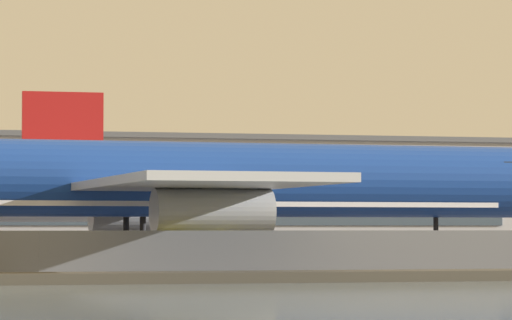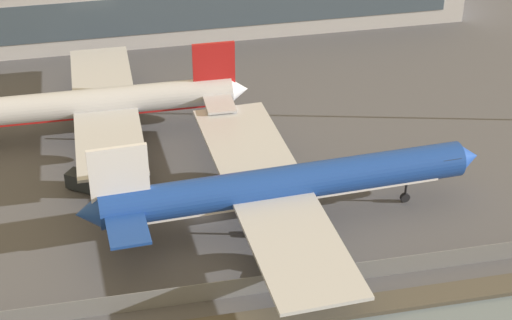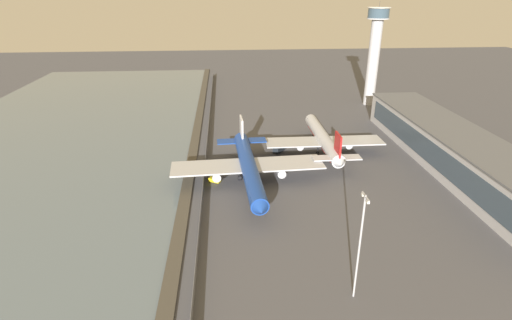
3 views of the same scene
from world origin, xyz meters
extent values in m
plane|color=#4C4C51|center=(0.00, 0.00, 0.00)|extent=(500.00, 500.00, 0.00)
cube|color=#474238|center=(0.00, -20.50, 0.25)|extent=(320.00, 3.00, 0.50)
cube|color=slate|center=(0.00, -16.00, 1.19)|extent=(280.00, 0.08, 2.37)
cylinder|color=slate|center=(0.00, -16.00, 1.19)|extent=(0.10, 0.10, 2.37)
cylinder|color=#193D93|center=(9.60, -3.55, 5.28)|extent=(44.17, 6.60, 4.31)
cube|color=#232D3D|center=(29.82, -2.49, 5.81)|extent=(2.56, 3.78, 1.29)
cube|color=silver|center=(9.60, -3.55, 4.09)|extent=(37.54, 5.39, 0.78)
cube|color=#B7BABF|center=(6.86, 6.88, 4.74)|extent=(10.77, 21.60, 0.43)
cube|color=#B7BABF|center=(7.96, -14.21, 4.74)|extent=(10.77, 21.60, 0.43)
cylinder|color=#B7BABF|center=(8.26, 5.26, 3.34)|extent=(6.28, 2.69, 2.37)
cylinder|color=#B7BABF|center=(9.19, -12.46, 3.34)|extent=(6.28, 2.69, 2.37)
cylinder|color=black|center=(24.99, -2.75, 1.86)|extent=(0.30, 0.30, 2.52)
cylinder|color=black|center=(24.99, -2.75, 0.60)|extent=(1.23, 0.54, 1.21)
cylinder|color=black|center=(6.41, -1.45, 1.86)|extent=(0.34, 0.34, 2.52)
cylinder|color=black|center=(6.41, -1.45, 0.60)|extent=(1.44, 1.04, 1.39)
cylinder|color=black|center=(6.65, -5.97, 1.86)|extent=(0.34, 0.34, 2.52)
cylinder|color=black|center=(6.65, -5.97, 0.60)|extent=(1.44, 1.04, 1.39)
cone|color=silver|center=(8.79, 22.07, 4.96)|extent=(2.65, 3.66, 3.65)
cube|color=#B21919|center=(5.30, 22.08, 9.02)|extent=(5.94, 0.51, 6.89)
cube|color=silver|center=(5.28, 18.60, 5.27)|extent=(3.99, 6.98, 0.32)
cube|color=silver|center=(5.31, 25.56, 5.27)|extent=(3.99, 6.98, 0.32)
cube|color=yellow|center=(7.65, -13.00, 0.75)|extent=(2.92, 3.58, 1.11)
cube|color=#283847|center=(7.84, -12.65, 1.55)|extent=(1.66, 1.59, 0.50)
cylinder|color=black|center=(7.52, -11.80, 0.35)|extent=(0.52, 0.72, 0.70)
cylinder|color=black|center=(8.72, -12.45, 0.35)|extent=(0.52, 0.72, 0.70)
cylinder|color=black|center=(6.58, -13.55, 0.35)|extent=(0.52, 0.72, 0.70)
cylinder|color=black|center=(7.78, -14.20, 0.35)|extent=(0.52, 0.72, 0.70)
cube|color=#B2B2B7|center=(5.72, 58.51, 5.45)|extent=(99.71, 17.26, 10.89)
cube|color=#3D4C5B|center=(5.72, 49.81, 5.99)|extent=(91.73, 0.16, 6.54)
cube|color=#5B5E63|center=(5.72, 58.51, 11.14)|extent=(100.31, 17.86, 0.50)
camera|label=1|loc=(-6.78, -87.54, 2.52)|focal=105.00mm
camera|label=2|loc=(-11.34, -84.84, 60.42)|focal=60.00mm
camera|label=3|loc=(108.43, -9.49, 50.17)|focal=28.00mm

